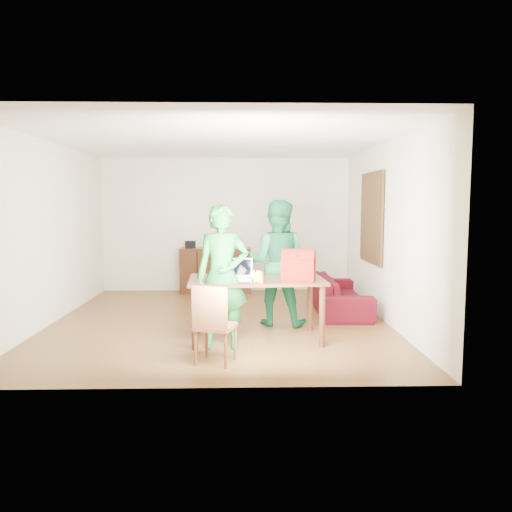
{
  "coord_description": "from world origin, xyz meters",
  "views": [
    {
      "loc": [
        0.36,
        -7.44,
        1.78
      ],
      "look_at": [
        0.53,
        -0.82,
        1.08
      ],
      "focal_mm": 35.0,
      "sensor_mm": 36.0,
      "label": 1
    }
  ],
  "objects_px": {
    "chair": "(215,340)",
    "red_bag": "(298,267)",
    "table": "(256,286)",
    "sofa": "(339,294)",
    "laptop": "(238,276)",
    "bottle": "(261,276)",
    "person_near": "(222,277)",
    "person_far": "(277,263)"
  },
  "relations": [
    {
      "from": "person_far",
      "to": "laptop",
      "type": "distance_m",
      "value": 1.06
    },
    {
      "from": "chair",
      "to": "bottle",
      "type": "xyz_separation_m",
      "value": [
        0.54,
        0.6,
        0.63
      ]
    },
    {
      "from": "person_near",
      "to": "laptop",
      "type": "xyz_separation_m",
      "value": [
        0.19,
        0.28,
        -0.03
      ]
    },
    {
      "from": "bottle",
      "to": "red_bag",
      "type": "relative_size",
      "value": 0.39
    },
    {
      "from": "person_far",
      "to": "bottle",
      "type": "distance_m",
      "value": 1.24
    },
    {
      "from": "table",
      "to": "chair",
      "type": "relative_size",
      "value": 1.99
    },
    {
      "from": "chair",
      "to": "red_bag",
      "type": "xyz_separation_m",
      "value": [
        1.02,
        0.88,
        0.71
      ]
    },
    {
      "from": "chair",
      "to": "person_far",
      "type": "xyz_separation_m",
      "value": [
        0.81,
        1.8,
        0.66
      ]
    },
    {
      "from": "red_bag",
      "to": "table",
      "type": "bearing_deg",
      "value": -175.63
    },
    {
      "from": "chair",
      "to": "red_bag",
      "type": "bearing_deg",
      "value": 58.27
    },
    {
      "from": "red_bag",
      "to": "laptop",
      "type": "bearing_deg",
      "value": -167.5
    },
    {
      "from": "chair",
      "to": "person_near",
      "type": "bearing_deg",
      "value": 102.4
    },
    {
      "from": "bottle",
      "to": "table",
      "type": "bearing_deg",
      "value": 97.51
    },
    {
      "from": "person_near",
      "to": "laptop",
      "type": "bearing_deg",
      "value": 55.98
    },
    {
      "from": "chair",
      "to": "person_near",
      "type": "height_order",
      "value": "person_near"
    },
    {
      "from": "red_bag",
      "to": "sofa",
      "type": "height_order",
      "value": "red_bag"
    },
    {
      "from": "table",
      "to": "chair",
      "type": "bearing_deg",
      "value": -119.38
    },
    {
      "from": "chair",
      "to": "laptop",
      "type": "relative_size",
      "value": 2.35
    },
    {
      "from": "person_near",
      "to": "person_far",
      "type": "bearing_deg",
      "value": 57.34
    },
    {
      "from": "person_near",
      "to": "red_bag",
      "type": "relative_size",
      "value": 4.25
    },
    {
      "from": "laptop",
      "to": "red_bag",
      "type": "height_order",
      "value": "red_bag"
    },
    {
      "from": "table",
      "to": "laptop",
      "type": "relative_size",
      "value": 4.69
    },
    {
      "from": "chair",
      "to": "laptop",
      "type": "height_order",
      "value": "laptop"
    },
    {
      "from": "laptop",
      "to": "bottle",
      "type": "distance_m",
      "value": 0.43
    },
    {
      "from": "table",
      "to": "person_near",
      "type": "distance_m",
      "value": 0.58
    },
    {
      "from": "person_far",
      "to": "bottle",
      "type": "xyz_separation_m",
      "value": [
        -0.27,
        -1.21,
        -0.02
      ]
    },
    {
      "from": "table",
      "to": "sofa",
      "type": "height_order",
      "value": "table"
    },
    {
      "from": "table",
      "to": "person_far",
      "type": "distance_m",
      "value": 0.91
    },
    {
      "from": "table",
      "to": "person_near",
      "type": "xyz_separation_m",
      "value": [
        -0.43,
        -0.34,
        0.18
      ]
    },
    {
      "from": "table",
      "to": "red_bag",
      "type": "xyz_separation_m",
      "value": [
        0.54,
        -0.1,
        0.26
      ]
    },
    {
      "from": "person_far",
      "to": "laptop",
      "type": "xyz_separation_m",
      "value": [
        -0.57,
        -0.9,
        -0.06
      ]
    },
    {
      "from": "person_far",
      "to": "sofa",
      "type": "distance_m",
      "value": 1.54
    },
    {
      "from": "person_near",
      "to": "person_far",
      "type": "distance_m",
      "value": 1.39
    },
    {
      "from": "bottle",
      "to": "person_near",
      "type": "bearing_deg",
      "value": 175.96
    },
    {
      "from": "chair",
      "to": "table",
      "type": "bearing_deg",
      "value": 81.13
    },
    {
      "from": "sofa",
      "to": "bottle",
      "type": "bearing_deg",
      "value": 147.94
    },
    {
      "from": "person_near",
      "to": "chair",
      "type": "bearing_deg",
      "value": -95.21
    },
    {
      "from": "person_far",
      "to": "laptop",
      "type": "height_order",
      "value": "person_far"
    },
    {
      "from": "person_far",
      "to": "sofa",
      "type": "xyz_separation_m",
      "value": [
        1.1,
        0.88,
        -0.63
      ]
    },
    {
      "from": "bottle",
      "to": "red_bag",
      "type": "height_order",
      "value": "red_bag"
    },
    {
      "from": "chair",
      "to": "person_near",
      "type": "distance_m",
      "value": 0.89
    },
    {
      "from": "person_far",
      "to": "sofa",
      "type": "relative_size",
      "value": 0.92
    }
  ]
}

